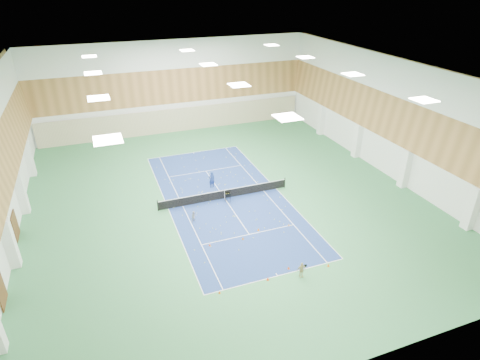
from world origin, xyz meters
The scene contains 22 objects.
ground centered at (0.00, 0.00, 0.00)m, with size 40.00×40.00×0.00m, color #337745.
room_shell centered at (0.00, 0.00, 6.00)m, with size 36.00×40.00×12.00m, color white, non-canonical shape.
wood_cladding centered at (0.00, 0.00, 8.00)m, with size 36.00×40.00×8.00m, color #A8743E, non-canonical shape.
ceiling_light_grid centered at (0.00, 0.00, 11.92)m, with size 21.40×25.40×0.06m, color white, non-canonical shape.
court_surface centered at (0.00, 0.00, 0.01)m, with size 10.97×23.77×0.01m, color navy.
tennis_balls_scatter centered at (0.00, 0.00, 0.05)m, with size 10.57×22.77×0.07m, color yellow, non-canonical shape.
tennis_net centered at (0.00, 0.00, 0.55)m, with size 12.80×0.10×1.10m, color black, non-canonical shape.
back_curtain centered at (0.00, 19.75, 1.60)m, with size 35.40×0.16×3.20m, color #C6B793.
door_left_a centered at (-17.92, -8.00, 1.10)m, with size 0.08×1.80×2.20m, color #593319.
door_left_b centered at (-17.92, 0.00, 1.10)m, with size 0.08×1.80×2.20m, color #593319.
coach centered at (-0.46, 2.66, 0.87)m, with size 0.63×0.42×1.74m, color navy.
child_court centered at (-3.77, -2.86, 0.51)m, with size 0.50×0.39×1.02m, color gray.
child_apron centered at (1.53, -12.52, 0.62)m, with size 0.72×0.30×1.24m, color tan.
ball_cart centered at (0.11, -0.60, 0.47)m, with size 0.54×0.54×0.94m, color black, non-canonical shape.
cone_svc_a centered at (-3.52, -6.72, 0.10)m, with size 0.18×0.18×0.20m, color #DE400B.
cone_svc_b centered at (-0.74, -6.85, 0.11)m, with size 0.21×0.21×0.23m, color #D6660B.
cone_svc_c centered at (0.93, -6.14, 0.12)m, with size 0.22×0.22×0.24m, color orange.
cone_svc_d centered at (3.67, -6.38, 0.10)m, with size 0.17×0.17×0.19m, color orange.
cone_base_a centered at (-4.44, -12.06, 0.10)m, with size 0.18×0.18×0.20m, color #D55F0B.
cone_base_b centered at (-0.84, -12.02, 0.12)m, with size 0.21×0.21×0.23m, color #FF430D.
cone_base_c centered at (1.09, -11.47, 0.11)m, with size 0.20×0.20×0.22m, color #F2500C.
cone_base_d centered at (3.98, -12.22, 0.11)m, with size 0.21×0.21×0.23m, color orange.
Camera 1 is at (-10.39, -31.84, 19.33)m, focal length 30.00 mm.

